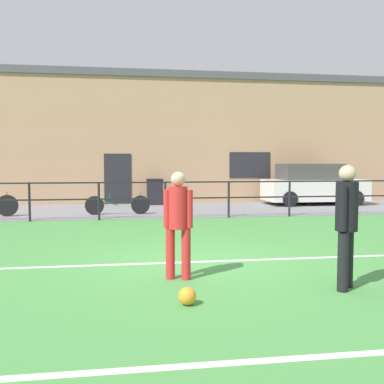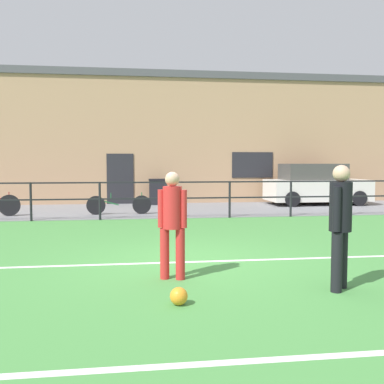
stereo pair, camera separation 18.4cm
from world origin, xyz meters
The scene contains 12 objects.
ground centered at (0.00, 0.00, -0.02)m, with size 60.00×44.00×0.04m, color #478C42.
field_line_touchline centered at (0.00, 0.06, 0.00)m, with size 36.00×0.11×0.00m, color white.
field_line_hash centered at (0.00, -3.79, 0.00)m, with size 36.00×0.11×0.00m, color white.
pavement_strip centered at (0.00, 8.50, 0.01)m, with size 48.00×5.00×0.02m, color slate.
perimeter_fence centered at (0.00, 6.00, 0.75)m, with size 36.07×0.07×1.15m.
clubhouse_facade centered at (0.00, 12.20, 2.80)m, with size 28.00×2.56×5.57m.
player_goalkeeper centered at (1.76, -1.86, 0.96)m, with size 0.35×0.37×1.70m.
player_striker centered at (-0.44, -1.01, 0.90)m, with size 0.42×0.28×1.59m.
soccer_ball_match centered at (-0.47, -2.21, 0.11)m, with size 0.22×0.22×0.22m, color orange.
parked_car_red centered at (6.42, 9.64, 0.80)m, with size 4.06×1.90×1.66m.
bicycle_parked_1 centered at (-1.47, 7.20, 0.34)m, with size 2.11×0.04×0.72m.
trash_bin_0 centered at (-0.03, 10.45, 0.55)m, with size 0.67×0.56×1.05m.
Camera 1 is at (-1.20, -7.36, 1.73)m, focal length 40.95 mm.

